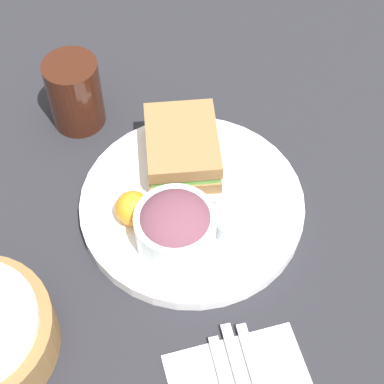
% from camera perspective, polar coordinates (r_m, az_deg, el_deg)
% --- Properties ---
extents(ground_plane, '(4.00, 4.00, 0.00)m').
position_cam_1_polar(ground_plane, '(0.87, 0.00, -1.53)').
color(ground_plane, '#232328').
extents(plate, '(0.30, 0.30, 0.02)m').
position_cam_1_polar(plate, '(0.86, 0.00, -1.16)').
color(plate, white).
rests_on(plate, ground_plane).
extents(sandwich, '(0.14, 0.12, 0.05)m').
position_cam_1_polar(sandwich, '(0.87, -0.88, 3.95)').
color(sandwich, olive).
rests_on(sandwich, plate).
extents(salad_bowl, '(0.10, 0.10, 0.06)m').
position_cam_1_polar(salad_bowl, '(0.79, -1.49, -3.00)').
color(salad_bowl, silver).
rests_on(salad_bowl, plate).
extents(dressing_cup, '(0.07, 0.07, 0.03)m').
position_cam_1_polar(dressing_cup, '(0.82, 4.08, -2.53)').
color(dressing_cup, '#B7B7BC').
rests_on(dressing_cup, plate).
extents(orange_wedge, '(0.05, 0.05, 0.05)m').
position_cam_1_polar(orange_wedge, '(0.82, -5.30, -1.44)').
color(orange_wedge, orange).
rests_on(orange_wedge, plate).
extents(drink_glass, '(0.08, 0.08, 0.11)m').
position_cam_1_polar(drink_glass, '(0.94, -10.38, 8.63)').
color(drink_glass, '#38190F').
rests_on(drink_glass, ground_plane).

